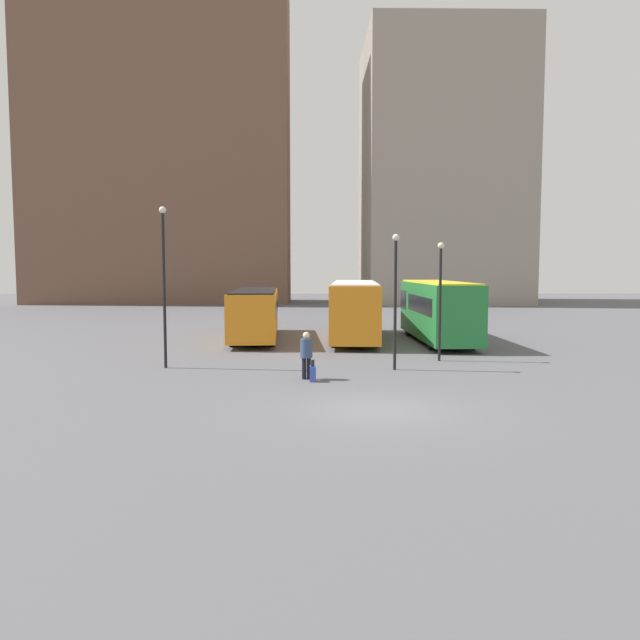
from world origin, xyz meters
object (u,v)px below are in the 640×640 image
(traveler, at_px, (306,351))
(lamp_post_2, at_px, (440,291))
(suitcase, at_px, (313,374))
(bus_1, at_px, (355,308))
(lamp_post_0, at_px, (164,275))
(bus_2, at_px, (438,309))
(bus_0, at_px, (255,312))
(lamp_post_1, at_px, (395,290))

(traveler, bearing_deg, lamp_post_2, -51.05)
(traveler, height_order, suitcase, traveler)
(bus_1, bearing_deg, lamp_post_0, 143.47)
(suitcase, height_order, lamp_post_2, lamp_post_2)
(bus_2, distance_m, traveler, 13.51)
(suitcase, bearing_deg, traveler, 28.94)
(bus_0, bearing_deg, bus_2, -101.03)
(bus_0, height_order, traveler, bus_0)
(bus_1, bearing_deg, bus_2, -101.56)
(lamp_post_0, bearing_deg, bus_2, 34.03)
(bus_2, xyz_separation_m, lamp_post_1, (-3.63, -9.36, 1.40))
(traveler, bearing_deg, lamp_post_1, -58.08)
(suitcase, xyz_separation_m, lamp_post_0, (-6.03, 3.14, 3.51))
(traveler, distance_m, suitcase, 0.91)
(bus_1, relative_size, bus_2, 1.09)
(bus_1, bearing_deg, lamp_post_2, -155.21)
(bus_2, bearing_deg, lamp_post_0, 123.07)
(bus_1, relative_size, traveler, 6.43)
(bus_0, bearing_deg, lamp_post_2, -136.36)
(suitcase, bearing_deg, lamp_post_2, -47.13)
(bus_2, distance_m, lamp_post_1, 10.14)
(lamp_post_0, bearing_deg, lamp_post_2, 8.62)
(bus_1, distance_m, traveler, 12.96)
(lamp_post_2, bearing_deg, bus_2, 79.18)
(lamp_post_1, bearing_deg, lamp_post_0, 176.21)
(lamp_post_2, bearing_deg, lamp_post_0, -171.38)
(lamp_post_0, bearing_deg, traveler, -24.88)
(traveler, xyz_separation_m, suitcase, (0.24, -0.46, -0.76))
(suitcase, bearing_deg, lamp_post_1, -50.95)
(bus_0, distance_m, traveler, 13.33)
(lamp_post_1, bearing_deg, bus_0, 121.06)
(bus_0, xyz_separation_m, bus_2, (10.19, -1.54, 0.25))
(bus_2, bearing_deg, lamp_post_2, 168.23)
(bus_1, relative_size, lamp_post_2, 2.17)
(bus_0, height_order, bus_1, bus_1)
(bus_0, xyz_separation_m, lamp_post_0, (-2.76, -10.28, 2.24))
(suitcase, xyz_separation_m, lamp_post_2, (5.59, 4.90, 2.80))
(bus_1, relative_size, lamp_post_1, 2.07)
(bus_2, relative_size, lamp_post_1, 1.90)
(bus_1, bearing_deg, bus_0, 90.70)
(bus_2, distance_m, suitcase, 13.85)
(bus_0, xyz_separation_m, bus_1, (5.70, -0.30, 0.23))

